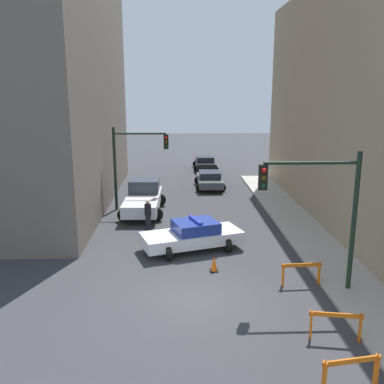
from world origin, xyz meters
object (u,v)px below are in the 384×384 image
(barrier_mid, at_px, (336,321))
(barrier_back, at_px, (301,270))
(traffic_light_far, at_px, (132,156))
(barrier_front, at_px, (351,368))
(traffic_light_near, at_px, (324,201))
(parked_car_mid, at_px, (205,163))
(police_car, at_px, (193,235))
(traffic_cone, at_px, (214,264))
(pedestrian_crossing, at_px, (148,214))
(white_truck, at_px, (143,198))
(parked_car_near, at_px, (210,179))

(barrier_mid, bearing_deg, barrier_back, 89.61)
(traffic_light_far, distance_m, barrier_front, 18.70)
(traffic_light_near, xyz_separation_m, barrier_mid, (-0.50, -3.20, -2.91))
(parked_car_mid, bearing_deg, barrier_mid, -85.53)
(police_car, height_order, traffic_cone, police_car)
(barrier_mid, relative_size, traffic_cone, 2.42)
(traffic_light_far, bearing_deg, barrier_back, -55.74)
(police_car, bearing_deg, barrier_front, -178.41)
(pedestrian_crossing, distance_m, barrier_front, 14.26)
(white_truck, bearing_deg, traffic_light_far, 137.39)
(parked_car_near, distance_m, traffic_cone, 15.58)
(traffic_light_near, xyz_separation_m, barrier_front, (-0.92, -5.42, -2.91))
(traffic_light_near, bearing_deg, parked_car_mid, 95.93)
(barrier_back, bearing_deg, police_car, 136.00)
(white_truck, height_order, barrier_mid, white_truck)
(traffic_light_far, height_order, parked_car_mid, traffic_light_far)
(barrier_front, distance_m, barrier_mid, 2.26)
(traffic_light_near, distance_m, traffic_cone, 5.32)
(white_truck, distance_m, barrier_front, 17.64)
(traffic_light_far, xyz_separation_m, barrier_back, (7.55, -11.09, -2.78))
(traffic_light_near, bearing_deg, police_car, 135.39)
(parked_car_mid, bearing_deg, traffic_light_far, -111.55)
(traffic_light_far, bearing_deg, barrier_front, -67.39)
(police_car, xyz_separation_m, barrier_back, (4.07, -3.93, -0.11))
(white_truck, relative_size, pedestrian_crossing, 3.28)
(barrier_front, bearing_deg, barrier_back, 85.71)
(traffic_cone, bearing_deg, traffic_light_far, 113.90)
(police_car, distance_m, barrier_front, 10.54)
(traffic_cone, bearing_deg, traffic_light_near, -27.86)
(police_car, height_order, pedestrian_crossing, pedestrian_crossing)
(traffic_cone, bearing_deg, parked_car_mid, 87.22)
(pedestrian_crossing, bearing_deg, barrier_mid, -145.78)
(white_truck, relative_size, barrier_mid, 3.43)
(white_truck, distance_m, parked_car_near, 7.98)
(parked_car_mid, bearing_deg, traffic_light_near, -83.86)
(traffic_light_near, xyz_separation_m, pedestrian_crossing, (-6.86, 7.55, -2.67))
(white_truck, height_order, parked_car_near, white_truck)
(traffic_light_far, distance_m, white_truck, 2.66)
(pedestrian_crossing, distance_m, traffic_cone, 6.40)
(traffic_light_far, bearing_deg, traffic_light_near, -55.42)
(parked_car_near, relative_size, pedestrian_crossing, 2.59)
(parked_car_near, distance_m, barrier_front, 23.02)
(traffic_light_near, relative_size, traffic_light_far, 1.00)
(traffic_light_near, bearing_deg, barrier_back, 130.63)
(parked_car_near, height_order, barrier_mid, parked_car_near)
(parked_car_near, distance_m, barrier_mid, 20.85)
(barrier_front, xyz_separation_m, traffic_cone, (-2.82, 7.40, -0.30))
(traffic_light_far, distance_m, parked_car_mid, 14.85)
(traffic_cone, bearing_deg, white_truck, 111.84)
(parked_car_near, distance_m, pedestrian_crossing, 10.79)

